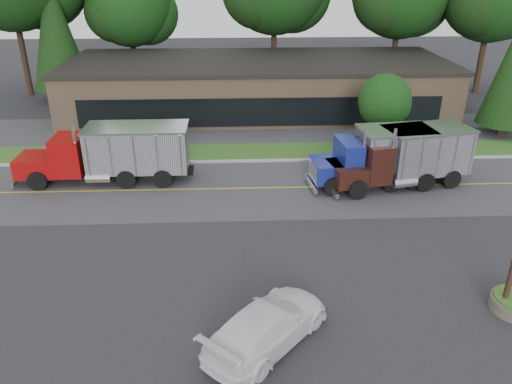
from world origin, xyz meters
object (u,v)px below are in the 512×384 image
dump_truck_blue (378,156)px  dump_truck_maroon (407,156)px  dump_truck_red (115,152)px  rally_car (268,325)px

dump_truck_blue → dump_truck_maroon: same height
dump_truck_red → rally_car: 16.51m
rally_car → dump_truck_maroon: bearing=-82.4°
dump_truck_blue → rally_car: 15.03m
dump_truck_red → rally_car: (8.09, -14.35, -1.05)m
dump_truck_maroon → dump_truck_red: bearing=-16.4°
dump_truck_red → dump_truck_maroon: 17.07m
dump_truck_red → dump_truck_blue: same height
dump_truck_red → dump_truck_blue: (15.33, -1.22, -0.02)m
dump_truck_maroon → rally_car: bearing=43.6°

